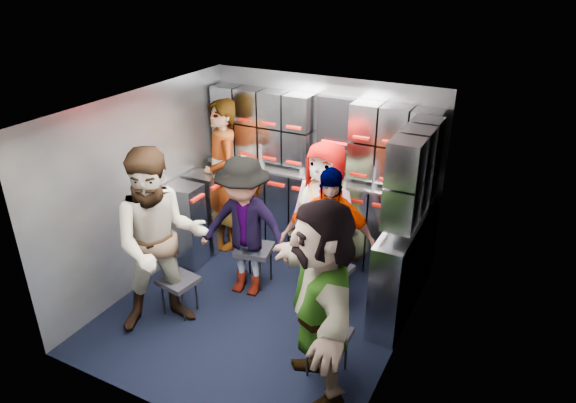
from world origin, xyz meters
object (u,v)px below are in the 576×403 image
at_px(jump_seat_mid_right, 333,271).
at_px(attendant_arc_b, 244,228).
at_px(attendant_arc_d, 327,244).
at_px(jump_seat_near_left, 178,282).
at_px(attendant_standing, 223,176).
at_px(attendant_arc_a, 160,242).
at_px(attendant_arc_c, 325,215).
at_px(jump_seat_mid_left, 254,251).
at_px(jump_seat_center, 330,243).
at_px(attendant_arc_e, 320,302).
at_px(jump_seat_near_right, 328,338).

distance_m(jump_seat_mid_right, attendant_arc_b, 1.01).
bearing_deg(attendant_arc_d, jump_seat_near_left, -173.12).
height_order(attendant_standing, attendant_arc_a, attendant_standing).
relative_size(jump_seat_mid_right, attendant_arc_d, 0.26).
distance_m(attendant_arc_a, attendant_arc_d, 1.56).
relative_size(attendant_standing, attendant_arc_c, 1.14).
xyz_separation_m(jump_seat_near_left, jump_seat_mid_left, (0.40, 0.80, 0.04)).
xyz_separation_m(jump_seat_center, attendant_arc_b, (-0.64, -0.76, 0.41)).
relative_size(jump_seat_center, attendant_arc_a, 0.25).
relative_size(jump_seat_near_left, attendant_arc_b, 0.26).
bearing_deg(attendant_arc_e, attendant_arc_d, 162.45).
height_order(jump_seat_mid_right, attendant_arc_b, attendant_arc_b).
xyz_separation_m(jump_seat_near_left, jump_seat_center, (1.04, 1.39, 0.01)).
bearing_deg(jump_seat_mid_left, attendant_arc_c, 32.25).
distance_m(jump_seat_mid_left, jump_seat_near_right, 1.54).
bearing_deg(attendant_arc_d, attendant_arc_a, -167.26).
relative_size(attendant_standing, attendant_arc_a, 1.01).
relative_size(jump_seat_near_left, attendant_arc_a, 0.22).
distance_m(attendant_standing, attendant_arc_d, 1.79).
xyz_separation_m(jump_seat_near_right, attendant_arc_e, (0.00, -0.18, 0.49)).
bearing_deg(jump_seat_center, attendant_arc_e, -69.82).
bearing_deg(attendant_arc_a, jump_seat_mid_right, -4.94).
distance_m(jump_seat_mid_left, attendant_arc_c, 0.86).
height_order(jump_seat_center, attendant_arc_d, attendant_arc_d).
height_order(attendant_arc_a, attendant_arc_c, attendant_arc_a).
distance_m(jump_seat_mid_left, attendant_arc_a, 1.18).
bearing_deg(attendant_arc_b, attendant_standing, 129.19).
xyz_separation_m(attendant_arc_c, attendant_arc_d, (0.25, -0.52, -0.02)).
distance_m(attendant_arc_b, attendant_arc_e, 1.55).
distance_m(attendant_standing, attendant_arc_e, 2.61).
relative_size(attendant_arc_c, attendant_arc_d, 1.03).
bearing_deg(attendant_arc_b, attendant_arc_a, -122.32).
height_order(attendant_standing, attendant_arc_c, attendant_standing).
height_order(attendant_standing, attendant_arc_b, attendant_standing).
xyz_separation_m(jump_seat_near_left, jump_seat_mid_right, (1.29, 0.87, 0.01)).
height_order(jump_seat_near_right, attendant_arc_a, attendant_arc_a).
distance_m(jump_seat_center, jump_seat_near_right, 1.61).
relative_size(jump_seat_near_right, attendant_arc_c, 0.26).
relative_size(jump_seat_center, attendant_arc_d, 0.28).
xyz_separation_m(jump_seat_center, attendant_arc_e, (0.61, -1.67, 0.51)).
bearing_deg(attendant_arc_b, jump_seat_mid_left, 84.18).
distance_m(jump_seat_mid_left, attendant_standing, 1.09).
distance_m(jump_seat_mid_left, attendant_arc_b, 0.41).
height_order(jump_seat_near_left, attendant_arc_c, attendant_arc_c).
bearing_deg(attendant_arc_a, jump_seat_center, 12.47).
distance_m(jump_seat_mid_left, jump_seat_mid_right, 0.90).
bearing_deg(attendant_standing, jump_seat_mid_right, 23.96).
bearing_deg(jump_seat_mid_right, attendant_arc_a, -140.98).
bearing_deg(attendant_arc_c, jump_seat_near_right, -60.14).
bearing_deg(jump_seat_mid_right, attendant_arc_c, 126.78).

